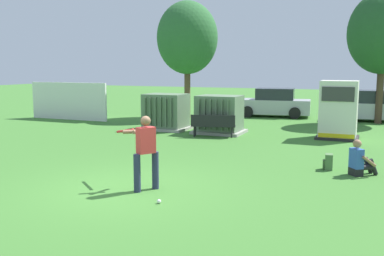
% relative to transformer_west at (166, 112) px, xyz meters
% --- Properties ---
extents(ground_plane, '(96.00, 96.00, 0.00)m').
position_rel_transformer_west_xyz_m(ground_plane, '(3.49, -9.17, -0.79)').
color(ground_plane, '#3D752D').
extents(fence_panel, '(4.80, 0.12, 2.00)m').
position_rel_transformer_west_xyz_m(fence_panel, '(-6.50, 1.33, 0.21)').
color(fence_panel, white).
rests_on(fence_panel, ground).
extents(transformer_west, '(2.10, 1.70, 1.62)m').
position_rel_transformer_west_xyz_m(transformer_west, '(0.00, 0.00, 0.00)').
color(transformer_west, '#9E9B93').
rests_on(transformer_west, ground).
extents(transformer_mid_west, '(2.10, 1.70, 1.62)m').
position_rel_transformer_west_xyz_m(transformer_mid_west, '(2.62, -0.10, 0.00)').
color(transformer_mid_west, '#9E9B93').
rests_on(transformer_mid_west, ground).
extents(generator_enclosure, '(1.60, 1.40, 2.30)m').
position_rel_transformer_west_xyz_m(generator_enclosure, '(7.44, 0.33, 0.35)').
color(generator_enclosure, '#262626').
rests_on(generator_enclosure, ground).
extents(park_bench, '(1.84, 0.79, 0.92)m').
position_rel_transformer_west_xyz_m(park_bench, '(2.75, -1.24, -0.25)').
color(park_bench, black).
rests_on(park_bench, ground).
extents(batter, '(1.48, 1.09, 1.74)m').
position_rel_transformer_west_xyz_m(batter, '(3.94, -9.06, 0.19)').
color(batter, '#282D4C').
rests_on(batter, ground).
extents(sports_ball, '(0.09, 0.09, 0.09)m').
position_rel_transformer_west_xyz_m(sports_ball, '(4.71, -9.86, -0.74)').
color(sports_ball, white).
rests_on(sports_ball, ground).
extents(seated_spectator, '(0.77, 0.70, 0.96)m').
position_rel_transformer_west_xyz_m(seated_spectator, '(8.48, -5.65, -0.41)').
color(seated_spectator, black).
rests_on(seated_spectator, ground).
extents(backpack, '(0.29, 0.34, 0.44)m').
position_rel_transformer_west_xyz_m(backpack, '(7.66, -5.30, -0.57)').
color(backpack, '#4C723F').
rests_on(backpack, ground).
extents(tree_left, '(3.35, 3.35, 6.41)m').
position_rel_transformer_west_xyz_m(tree_left, '(-0.96, 4.69, 3.61)').
color(tree_left, brown).
rests_on(tree_left, ground).
extents(tree_center_left, '(3.42, 3.42, 6.53)m').
position_rel_transformer_west_xyz_m(tree_center_left, '(8.94, 6.07, 3.69)').
color(tree_center_left, '#4C3828').
rests_on(tree_center_left, ground).
extents(parked_car_leftmost, '(4.38, 2.30, 1.62)m').
position_rel_transformer_west_xyz_m(parked_car_leftmost, '(3.36, 7.07, -0.04)').
color(parked_car_leftmost, '#B2B2B7').
rests_on(parked_car_leftmost, ground).
extents(parked_car_left_of_center, '(4.32, 2.17, 1.62)m').
position_rel_transformer_west_xyz_m(parked_car_left_of_center, '(8.59, 6.93, -0.04)').
color(parked_car_left_of_center, '#B2B2B7').
rests_on(parked_car_left_of_center, ground).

